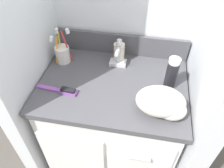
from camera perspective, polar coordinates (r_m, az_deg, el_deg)
The scene contains 11 objects.
ground_plane at distance 1.75m, azimuth 0.17°, elevation -19.09°, with size 6.00×6.00×0.00m, color #4C4742.
wall_left at distance 1.06m, azimuth -23.34°, elevation 14.61°, with size 0.08×0.61×2.20m, color silver.
wall_right at distance 0.95m, azimuth 26.52°, elevation 9.85°, with size 0.08×0.61×2.20m, color silver.
vanity at distance 1.39m, azimuth 0.12°, elevation -11.41°, with size 0.74×0.55×0.81m.
backsplash at distance 1.25m, azimuth 2.38°, elevation 10.32°, with size 0.74×0.02×0.12m.
sink_faucet at distance 1.18m, azimuth 1.59°, elevation 6.99°, with size 0.09×0.09×0.14m.
toothbrush_cup at distance 1.23m, azimuth -12.78°, elevation 7.82°, with size 0.09×0.08×0.20m.
soap_dispenser at distance 1.20m, azimuth 2.10°, elevation 8.30°, with size 0.06×0.06×0.14m.
shaving_cream_can at distance 1.06m, azimuth 15.32°, elevation 2.67°, with size 0.06×0.06×0.17m.
hairbrush at distance 1.07m, azimuth -12.89°, elevation -1.63°, with size 0.21×0.04×0.03m.
hand_towel at distance 0.96m, azimuth 13.18°, elevation -4.84°, with size 0.22×0.16×0.12m.
Camera 1 is at (0.14, -0.77, 1.57)m, focal length 35.00 mm.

